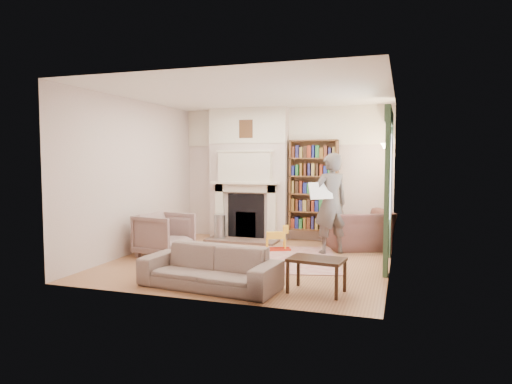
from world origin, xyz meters
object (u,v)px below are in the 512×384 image
(armchair_reading, at_px, (359,230))
(rocking_horse, at_px, (276,238))
(bookcase, at_px, (313,185))
(armchair_left, at_px, (164,235))
(paraffin_heater, at_px, (220,227))
(coffee_table, at_px, (316,275))
(sofa, at_px, (210,267))
(man_reading, at_px, (331,204))

(armchair_reading, xyz_separation_m, rocking_horse, (-1.46, -0.68, -0.13))
(bookcase, xyz_separation_m, armchair_reading, (0.98, -0.52, -0.81))
(armchair_left, distance_m, paraffin_heater, 1.77)
(rocking_horse, bearing_deg, bookcase, 45.49)
(bookcase, height_order, armchair_left, bookcase)
(coffee_table, xyz_separation_m, rocking_horse, (-1.21, 2.41, 0.02))
(armchair_left, relative_size, sofa, 0.45)
(paraffin_heater, bearing_deg, armchair_reading, -0.43)
(man_reading, height_order, coffee_table, man_reading)
(coffee_table, bearing_deg, bookcase, 109.38)
(sofa, distance_m, coffee_table, 1.42)
(rocking_horse, bearing_deg, sofa, -117.27)
(bookcase, xyz_separation_m, coffee_table, (0.73, -3.61, -0.95))
(coffee_table, bearing_deg, paraffin_heater, 138.13)
(armchair_left, distance_m, man_reading, 3.03)
(sofa, bearing_deg, rocking_horse, 92.07)
(bookcase, distance_m, rocking_horse, 1.60)
(armchair_reading, xyz_separation_m, armchair_left, (-3.22, -1.71, 0.01))
(bookcase, distance_m, armchair_left, 3.26)
(bookcase, relative_size, rocking_horse, 3.38)
(bookcase, height_order, paraffin_heater, bookcase)
(bookcase, distance_m, paraffin_heater, 2.16)
(armchair_left, height_order, sofa, armchair_left)
(armchair_reading, bearing_deg, sofa, 39.87)
(man_reading, height_order, paraffin_heater, man_reading)
(sofa, height_order, paraffin_heater, paraffin_heater)
(armchair_left, bearing_deg, armchair_reading, -52.33)
(armchair_reading, bearing_deg, coffee_table, 61.92)
(paraffin_heater, bearing_deg, armchair_left, -101.19)
(armchair_reading, height_order, armchair_left, armchair_left)
(armchair_reading, relative_size, armchair_left, 1.36)
(paraffin_heater, bearing_deg, man_reading, -14.34)
(bookcase, relative_size, armchair_reading, 1.63)
(paraffin_heater, bearing_deg, sofa, -69.67)
(coffee_table, relative_size, rocking_horse, 1.28)
(armchair_left, xyz_separation_m, rocking_horse, (1.77, 1.03, -0.14))
(sofa, relative_size, man_reading, 1.03)
(sofa, bearing_deg, paraffin_heater, 116.66)
(armchair_reading, relative_size, sofa, 0.61)
(armchair_left, xyz_separation_m, man_reading, (2.77, 1.11, 0.53))
(armchair_left, relative_size, paraffin_heater, 1.52)
(man_reading, xyz_separation_m, paraffin_heater, (-2.43, 0.62, -0.64))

